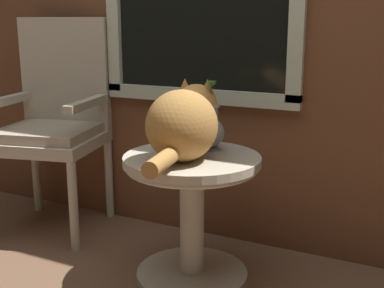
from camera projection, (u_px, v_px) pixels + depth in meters
name	position (u px, v px, depth m)	size (l,w,h in m)	color
ground_plane	(130.00, 286.00, 2.10)	(6.00, 6.00, 0.00)	brown
wicker_side_table	(192.00, 198.00, 2.09)	(0.57, 0.57, 0.55)	#B2A893
wicker_chair	(56.00, 116.00, 2.64)	(0.60, 0.59, 1.10)	#B2A893
cat	(184.00, 122.00, 1.97)	(0.33, 0.63, 0.30)	#AD7A3D
pewter_vase_with_ivy	(210.00, 127.00, 2.13)	(0.13, 0.13, 0.30)	#99999E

